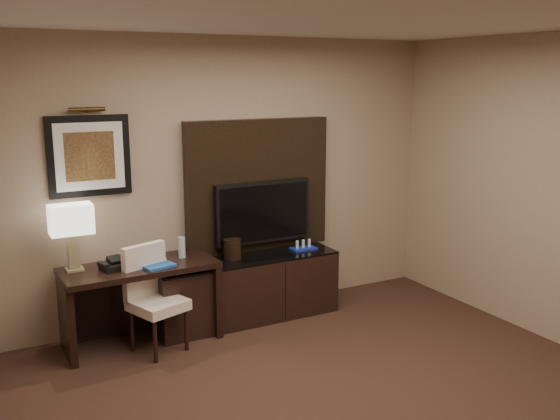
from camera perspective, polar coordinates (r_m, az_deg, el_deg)
ceiling at (r=3.85m, az=10.45°, el=17.54°), size 4.50×5.00×0.01m
wall_back at (r=6.08m, az=-4.82°, el=2.88°), size 4.50×0.01×2.70m
desk at (r=5.69m, az=-12.56°, el=-8.37°), size 1.35×0.62×0.71m
credenza at (r=6.09m, az=-3.13°, el=-7.18°), size 1.81×0.51×0.62m
tv_wall_panel at (r=6.16m, az=-2.02°, el=2.29°), size 1.50×0.12×1.30m
tv at (r=6.12m, az=-1.59°, el=-0.16°), size 1.00×0.08×0.60m
artwork at (r=5.64m, az=-17.05°, el=4.74°), size 0.70×0.04×0.70m
picture_light at (r=5.57m, az=-17.23°, el=8.78°), size 0.04×0.04×0.30m
desk_chair at (r=5.46m, az=-11.08°, el=-8.42°), size 0.54×0.58×0.85m
table_lamp at (r=5.51m, az=-18.45°, el=-2.56°), size 0.35×0.22×0.54m
desk_phone at (r=5.49m, az=-15.06°, el=-4.85°), size 0.22×0.20×0.09m
blue_folder at (r=5.56m, az=-11.52°, el=-4.82°), size 0.34×0.40×0.02m
book at (r=5.57m, az=-11.91°, el=-3.80°), size 0.16×0.04×0.21m
water_bottle at (r=5.71m, az=-8.98°, el=-3.40°), size 0.07×0.07×0.19m
ice_bucket at (r=5.95m, az=-4.38°, el=-3.56°), size 0.19×0.19×0.19m
minibar_tray at (r=6.25m, az=2.14°, el=-3.23°), size 0.26×0.16×0.09m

